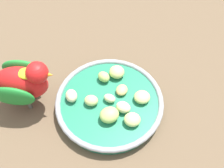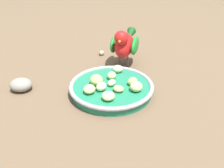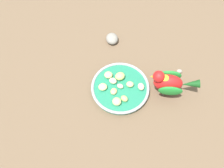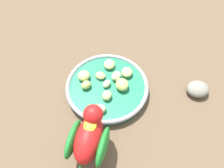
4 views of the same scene
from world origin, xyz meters
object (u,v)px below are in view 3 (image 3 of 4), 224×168
Objects in this scene: apple_piece_0 at (120,86)px; apple_piece_5 at (113,81)px; apple_piece_7 at (116,101)px; apple_piece_9 at (141,87)px; apple_piece_1 at (130,84)px; parrot at (169,82)px; apple_piece_3 at (108,75)px; apple_piece_4 at (114,91)px; apple_piece_6 at (103,87)px; rock_large at (112,39)px; pebble_0 at (179,71)px; feeding_bowl at (120,88)px; apple_piece_2 at (124,99)px; apple_piece_8 at (120,76)px.

apple_piece_0 is 0.83× the size of apple_piece_5.
apple_piece_9 is at bearing 151.19° from apple_piece_7.
apple_piece_1 is 0.94× the size of apple_piece_5.
apple_piece_3 is at bearing -9.22° from parrot.
apple_piece_4 is 0.05m from apple_piece_6.
apple_piece_5 is 0.23m from rock_large.
apple_piece_3 is at bearing -109.23° from apple_piece_0.
parrot is at bearing 111.79° from apple_piece_1.
apple_piece_1 reaches higher than pebble_0.
apple_piece_5 is 0.09m from apple_piece_7.
rock_large is at bearing -160.12° from apple_piece_6.
feeding_bowl is 0.06m from apple_piece_2.
apple_piece_9 is 1.32× the size of pebble_0.
pebble_0 is at bearing 87.16° from rock_large.
parrot reaches higher than apple_piece_3.
pebble_0 is at bearing 127.41° from apple_piece_8.
apple_piece_0 is 0.25m from rock_large.
apple_piece_0 is at bearing 121.17° from apple_piece_6.
apple_piece_2 is (0.04, 0.04, 0.00)m from apple_piece_0.
apple_piece_1 is 1.02× the size of apple_piece_4.
apple_piece_5 is at bearing -75.38° from apple_piece_9.
apple_piece_3 is 0.98× the size of apple_piece_6.
apple_piece_2 is at bearing 20.86° from parrot.
apple_piece_2 is at bearing 41.98° from feeding_bowl.
apple_piece_6 is at bearing -57.99° from feeding_bowl.
apple_piece_9 reaches higher than apple_piece_4.
apple_piece_0 is at bearing -51.27° from apple_piece_1.
feeding_bowl is at bearing -165.80° from apple_piece_7.
parrot is at bearing 134.55° from apple_piece_7.
apple_piece_7 reaches higher than pebble_0.
apple_piece_3 is 0.20m from rock_large.
apple_piece_8 is 0.19m from parrot.
apple_piece_2 is at bearing 58.07° from apple_piece_3.
apple_piece_2 is 0.83× the size of apple_piece_7.
apple_piece_9 is 0.16× the size of parrot.
apple_piece_8 reaches higher than apple_piece_1.
apple_piece_9 reaches higher than apple_piece_6.
apple_piece_3 is 0.06m from apple_piece_6.
apple_piece_7 is (0.03, 0.08, 0.00)m from apple_piece_6.
apple_piece_5 is 0.78× the size of apple_piece_8.
apple_piece_2 and apple_piece_3 have the same top height.
pebble_0 is (-0.19, 0.18, -0.02)m from apple_piece_0.
pebble_0 is at bearing 136.40° from feeding_bowl.
rock_large is at bearing -144.78° from apple_piece_0.
parrot reaches higher than apple_piece_8.
apple_piece_0 reaches higher than feeding_bowl.
apple_piece_5 reaches higher than rock_large.
apple_piece_7 is at bearing 35.89° from apple_piece_5.
apple_piece_0 is 0.07m from apple_piece_6.
apple_piece_1 is 0.07m from apple_piece_2.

